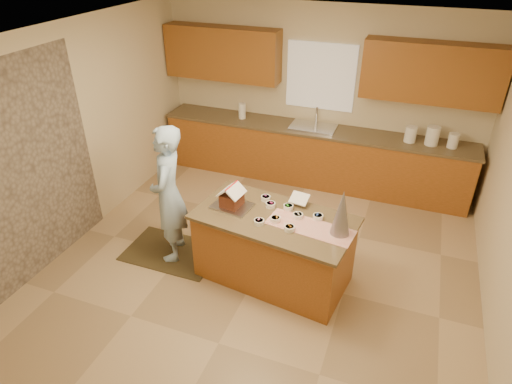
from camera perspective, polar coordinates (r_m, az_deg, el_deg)
floor at (r=5.43m, az=0.25°, el=-10.32°), size 5.50×5.50×0.00m
ceiling at (r=4.18m, az=0.34°, el=18.78°), size 5.50×5.50×0.00m
wall_back at (r=7.09m, az=8.21°, el=12.24°), size 5.50×5.50×0.00m
wall_left at (r=5.92m, az=-23.20°, el=6.18°), size 5.50×5.50×0.00m
stone_accent at (r=5.46m, az=-28.22°, el=1.72°), size 0.00×2.50×2.50m
window_curtain at (r=6.98m, az=8.33°, el=14.50°), size 1.05×0.03×1.00m
back_counter_base at (r=7.17m, az=7.11°, el=4.63°), size 4.80×0.60×0.88m
back_counter_top at (r=6.98m, az=7.36°, el=8.03°), size 4.85×0.63×0.04m
upper_cabinet_left at (r=7.26m, az=-4.34°, el=17.40°), size 1.85×0.35×0.80m
upper_cabinet_right at (r=6.62m, az=21.72°, el=14.09°), size 1.85×0.35×0.80m
sink at (r=6.98m, az=7.35°, el=7.95°), size 0.70×0.45×0.12m
faucet at (r=7.08m, az=7.80°, el=9.74°), size 0.03×0.03×0.28m
island_base at (r=5.12m, az=2.27°, el=-7.37°), size 1.78×1.06×0.82m
island_top at (r=4.87m, az=2.38°, el=-3.39°), size 1.86×1.14×0.04m
table_runner at (r=4.72m, az=6.96°, el=-4.51°), size 0.97×0.46×0.01m
baking_tray at (r=5.02m, az=-3.10°, el=-1.81°), size 0.47×0.37×0.02m
cookbook at (r=5.04m, az=5.61°, el=-0.85°), size 0.22×0.19×0.09m
tinsel_tree at (r=4.54m, az=10.98°, el=-2.62°), size 0.23×0.23×0.51m
rug at (r=5.82m, az=-10.76°, el=-7.60°), size 1.17×0.76×0.01m
boy at (r=5.31m, az=-11.19°, el=-0.36°), size 0.60×0.73×1.72m
canister_a at (r=6.78m, az=19.29°, el=7.05°), size 0.17×0.17×0.23m
canister_b at (r=6.78m, az=21.79°, el=6.75°), size 0.19×0.19×0.27m
canister_c at (r=6.81m, az=24.07°, el=6.07°), size 0.15×0.15×0.21m
paper_towel at (r=7.26m, az=-1.80°, el=10.41°), size 0.11×0.11×0.25m
gingerbread_house at (r=4.96m, az=-3.14°, el=-0.74°), size 0.29×0.29×0.26m
candy_bowls at (r=4.86m, az=3.49°, el=-2.81°), size 0.77×0.59×0.05m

